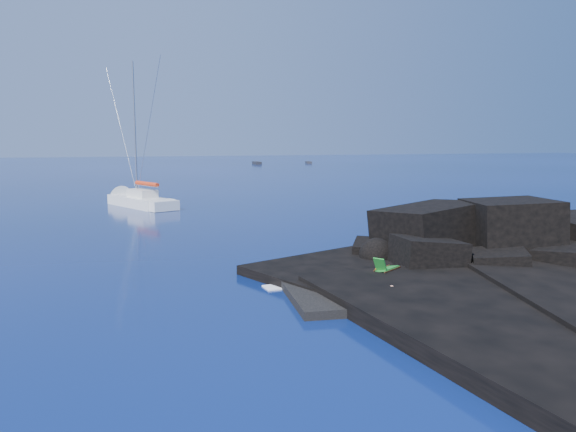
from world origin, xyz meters
name	(u,v)px	position (x,y,z in m)	size (l,w,h in m)	color
ground	(289,306)	(0.00, 0.00, 0.00)	(400.00, 400.00, 0.00)	#031337
headland	(512,267)	(13.00, 3.00, 0.00)	(24.00, 24.00, 3.60)	black
beach	(386,293)	(4.50, 0.50, 0.00)	(8.50, 6.00, 0.70)	black
surf_foam	(354,269)	(5.00, 5.00, 0.00)	(10.00, 8.00, 0.06)	white
sailboat	(140,207)	(-4.10, 35.76, 0.00)	(2.81, 13.38, 14.03)	white
deck_chair	(387,264)	(5.35, 2.04, 0.87)	(1.50, 0.66, 1.03)	#1B7A26
towel	(385,294)	(3.78, -0.88, 0.38)	(1.92, 0.91, 0.05)	white
sunbather	(385,291)	(3.78, -0.88, 0.53)	(1.83, 0.48, 0.26)	#E69A79
marker_cone	(376,271)	(4.82, 2.07, 0.60)	(0.33, 0.33, 0.50)	orange
distant_boat_a	(257,164)	(29.62, 123.50, 0.00)	(1.58, 5.06, 0.68)	black
distant_boat_b	(309,163)	(44.26, 124.12, 0.00)	(1.29, 4.15, 0.55)	#27272C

